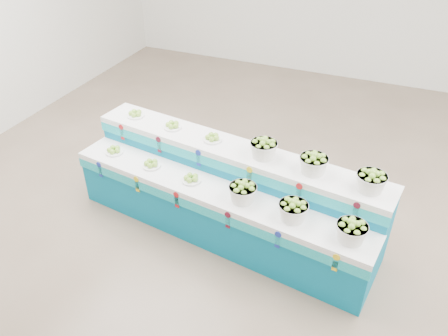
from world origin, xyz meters
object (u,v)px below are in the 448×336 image
(basket_lower_left, at_px, (243,192))
(basket_upper_right, at_px, (371,181))
(plate_upper_mid, at_px, (173,125))
(display_stand, at_px, (224,194))

(basket_lower_left, height_order, basket_upper_right, basket_upper_right)
(basket_lower_left, distance_m, plate_upper_mid, 1.33)
(plate_upper_mid, relative_size, basket_upper_right, 0.73)
(basket_upper_right, bearing_deg, display_stand, -179.71)
(basket_lower_left, xyz_separation_m, basket_upper_right, (1.22, 0.28, 0.30))
(basket_lower_left, bearing_deg, basket_upper_right, 13.09)
(display_stand, xyz_separation_m, plate_upper_mid, (-0.82, 0.35, 0.55))
(basket_lower_left, relative_size, plate_upper_mid, 1.37)
(plate_upper_mid, bearing_deg, display_stand, -22.86)
(display_stand, height_order, plate_upper_mid, plate_upper_mid)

